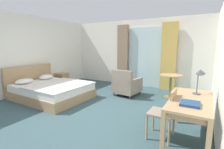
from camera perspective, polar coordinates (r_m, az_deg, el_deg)
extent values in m
cube|color=#334C51|center=(4.25, -8.95, -12.79)|extent=(6.04, 7.00, 0.10)
cube|color=white|center=(6.77, 8.17, 7.25)|extent=(5.64, 0.12, 2.56)
cube|color=white|center=(6.07, -30.33, 5.72)|extent=(0.12, 6.60, 2.56)
cube|color=silver|center=(6.56, 11.16, 5.74)|extent=(1.35, 0.02, 2.26)
cube|color=#897056|center=(6.81, 3.68, 6.54)|extent=(0.45, 0.10, 2.37)
cube|color=tan|center=(6.24, 18.75, 5.74)|extent=(0.53, 0.10, 2.37)
cube|color=tan|center=(5.40, -19.63, -6.32)|extent=(2.14, 1.68, 0.26)
cube|color=white|center=(5.34, -19.77, -4.04)|extent=(2.08, 1.63, 0.19)
cube|color=tan|center=(6.18, -26.20, -1.53)|extent=(0.10, 1.66, 0.93)
cube|color=silver|center=(5.06, -17.35, -3.40)|extent=(1.43, 1.64, 0.03)
ellipsoid|color=white|center=(5.70, -27.74, -2.01)|extent=(0.41, 0.54, 0.15)
ellipsoid|color=white|center=(6.13, -21.54, -0.75)|extent=(0.35, 0.50, 0.16)
cube|color=tan|center=(6.93, -16.69, -1.58)|extent=(0.41, 0.39, 0.51)
cube|color=#8F704E|center=(6.78, -17.96, -1.02)|extent=(0.35, 0.01, 0.12)
cube|color=tan|center=(2.96, 25.35, -7.83)|extent=(0.61, 1.38, 0.04)
cube|color=tan|center=(2.98, 25.26, -8.89)|extent=(0.56, 1.31, 0.08)
cube|color=tan|center=(2.50, 29.94, -20.92)|extent=(0.06, 0.06, 0.71)
cube|color=tan|center=(3.70, 30.04, -10.83)|extent=(0.06, 0.06, 0.71)
cube|color=tan|center=(2.53, 16.87, -19.48)|extent=(0.06, 0.06, 0.71)
cube|color=tan|center=(3.73, 21.58, -10.03)|extent=(0.06, 0.06, 0.71)
cube|color=gray|center=(3.03, 16.43, -12.51)|extent=(0.41, 0.42, 0.04)
cube|color=tan|center=(2.92, 20.18, -8.88)|extent=(0.04, 0.39, 0.41)
cylinder|color=tan|center=(3.33, 13.92, -14.66)|extent=(0.04, 0.04, 0.43)
cylinder|color=tan|center=(3.01, 11.77, -17.33)|extent=(0.04, 0.04, 0.43)
cylinder|color=tan|center=(3.26, 20.28, -15.58)|extent=(0.04, 0.04, 0.43)
cylinder|color=tan|center=(2.93, 18.87, -18.47)|extent=(0.04, 0.04, 0.43)
cylinder|color=#4C4C51|center=(3.28, 26.88, -5.83)|extent=(0.13, 0.13, 0.02)
cylinder|color=#4C4C51|center=(3.24, 27.12, -2.74)|extent=(0.02, 0.02, 0.35)
cone|color=#4C4C51|center=(3.29, 27.97, 0.88)|extent=(0.17, 0.17, 0.14)
cube|color=navy|center=(2.65, 25.10, -9.00)|extent=(0.26, 0.27, 0.04)
cube|color=gray|center=(5.42, 5.24, -4.37)|extent=(0.79, 0.86, 0.30)
cube|color=gray|center=(5.07, 3.36, -1.05)|extent=(0.71, 0.20, 0.44)
cube|color=gray|center=(5.23, 8.08, -2.39)|extent=(0.19, 0.79, 0.16)
cube|color=gray|center=(5.53, 2.63, -1.63)|extent=(0.19, 0.79, 0.16)
cylinder|color=#4C3D2D|center=(5.62, 9.50, -6.07)|extent=(0.04, 0.04, 0.10)
cylinder|color=#4C3D2D|center=(5.89, 4.48, -5.21)|extent=(0.04, 0.04, 0.10)
cylinder|color=#4C3D2D|center=(5.06, 6.06, -7.77)|extent=(0.04, 0.04, 0.10)
cylinder|color=#4C3D2D|center=(5.36, 0.70, -6.70)|extent=(0.04, 0.04, 0.10)
cylinder|color=tan|center=(5.33, 19.51, -0.26)|extent=(0.66, 0.66, 0.03)
cylinder|color=brown|center=(5.40, 19.29, -3.96)|extent=(0.07, 0.07, 0.68)
cylinder|color=brown|center=(5.49, 19.10, -7.29)|extent=(0.36, 0.36, 0.02)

